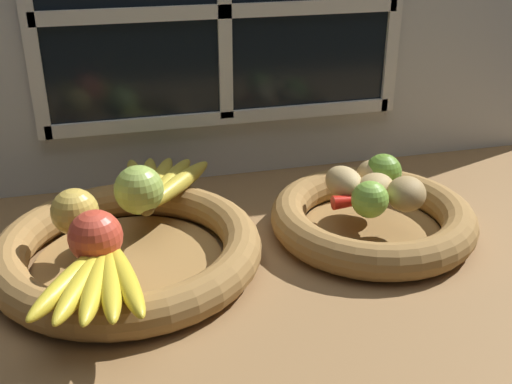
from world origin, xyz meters
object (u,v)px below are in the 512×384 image
(banana_bunch_back, at_px, (158,183))
(potato_back, at_px, (375,175))
(apple_red_front, at_px, (95,237))
(potato_large, at_px, (375,189))
(banana_bunch_front, at_px, (98,278))
(lime_near, at_px, (370,199))
(potato_small, at_px, (406,194))
(chili_pepper, at_px, (372,199))
(apple_green_back, at_px, (139,190))
(apple_golden_left, at_px, (75,212))
(fruit_bowl_right, at_px, (372,219))
(potato_oblong, at_px, (344,183))
(lime_far, at_px, (383,172))
(fruit_bowl_left, at_px, (128,250))

(banana_bunch_back, relative_size, potato_back, 3.26)
(apple_red_front, bearing_deg, potato_large, 9.15)
(banana_bunch_front, distance_m, lime_near, 0.40)
(potato_small, xyz_separation_m, chili_pepper, (-0.04, 0.03, -0.01))
(chili_pepper, bearing_deg, apple_green_back, 170.22)
(chili_pepper, bearing_deg, apple_golden_left, 177.88)
(fruit_bowl_right, xyz_separation_m, chili_pepper, (-0.01, -0.01, 0.04))
(potato_oblong, relative_size, lime_far, 1.33)
(apple_golden_left, distance_m, chili_pepper, 0.44)
(fruit_bowl_right, height_order, banana_bunch_back, banana_bunch_back)
(fruit_bowl_left, xyz_separation_m, banana_bunch_back, (0.06, 0.13, 0.04))
(apple_golden_left, xyz_separation_m, potato_small, (0.48, -0.05, -0.01))
(banana_bunch_back, xyz_separation_m, potato_back, (0.34, -0.08, 0.01))
(potato_large, xyz_separation_m, lime_far, (0.03, 0.04, 0.01))
(fruit_bowl_left, height_order, potato_back, potato_back)
(apple_golden_left, height_order, banana_bunch_front, apple_golden_left)
(chili_pepper, bearing_deg, banana_bunch_front, -162.31)
(banana_bunch_back, xyz_separation_m, potato_large, (0.32, -0.13, 0.01))
(potato_back, distance_m, chili_pepper, 0.07)
(apple_red_front, xyz_separation_m, potato_small, (0.46, 0.03, -0.01))
(potato_back, xyz_separation_m, lime_far, (0.01, -0.01, 0.01))
(lime_near, xyz_separation_m, lime_far, (0.06, 0.08, 0.00))
(fruit_bowl_right, distance_m, chili_pepper, 0.04)
(potato_large, xyz_separation_m, potato_back, (0.02, 0.05, 0.00))
(banana_bunch_back, bearing_deg, fruit_bowl_left, -115.65)
(potato_back, distance_m, lime_near, 0.10)
(fruit_bowl_right, bearing_deg, apple_golden_left, 177.99)
(banana_bunch_front, distance_m, potato_small, 0.47)
(apple_red_front, bearing_deg, potato_back, 14.62)
(apple_red_front, xyz_separation_m, banana_bunch_back, (0.10, 0.19, -0.02))
(banana_bunch_front, bearing_deg, potato_small, 12.08)
(potato_large, height_order, potato_back, potato_back)
(lime_near, bearing_deg, apple_green_back, 163.06)
(fruit_bowl_left, bearing_deg, chili_pepper, -1.44)
(apple_golden_left, bearing_deg, apple_red_front, -72.58)
(potato_large, xyz_separation_m, chili_pepper, (-0.01, -0.01, -0.01))
(fruit_bowl_right, height_order, banana_bunch_front, banana_bunch_front)
(fruit_bowl_left, height_order, apple_green_back, apple_green_back)
(potato_oblong, bearing_deg, chili_pepper, -51.88)
(apple_golden_left, bearing_deg, potato_oblong, 2.06)
(apple_green_back, distance_m, banana_bunch_back, 0.08)
(fruit_bowl_right, bearing_deg, chili_pepper, -130.05)
(fruit_bowl_right, xyz_separation_m, apple_red_front, (-0.42, -0.07, 0.06))
(potato_large, height_order, lime_near, lime_near)
(apple_green_back, bearing_deg, lime_far, -2.29)
(potato_oblong, height_order, potato_large, potato_oblong)
(fruit_bowl_right, xyz_separation_m, potato_large, (-0.00, 0.00, 0.05))
(fruit_bowl_right, relative_size, potato_oblong, 4.08)
(fruit_bowl_right, xyz_separation_m, potato_back, (0.02, 0.05, 0.05))
(apple_green_back, xyz_separation_m, banana_bunch_front, (-0.07, -0.19, -0.02))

